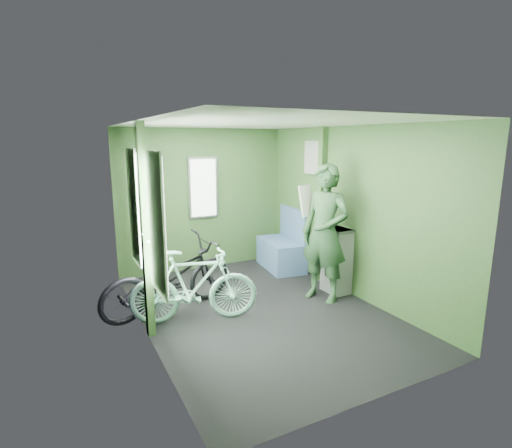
{
  "coord_description": "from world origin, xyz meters",
  "views": [
    {
      "loc": [
        -2.2,
        -4.16,
        2.11
      ],
      "look_at": [
        0.0,
        0.1,
        1.1
      ],
      "focal_mm": 28.0,
      "sensor_mm": 36.0,
      "label": 1
    }
  ],
  "objects": [
    {
      "name": "passenger",
      "position": [
        0.94,
        -0.05,
        0.91
      ],
      "size": [
        0.66,
        0.78,
        1.82
      ],
      "rotation": [
        0.0,
        0.0,
        -1.17
      ],
      "color": "#284A2A",
      "rests_on": "ground"
    },
    {
      "name": "bicycle_mint",
      "position": [
        -0.83,
        0.07,
        0.0
      ],
      "size": [
        1.56,
        0.86,
        0.92
      ],
      "primitive_type": "imported",
      "rotation": [
        0.0,
        -0.06,
        1.3
      ],
      "color": "#89D2B9",
      "rests_on": "ground"
    },
    {
      "name": "bench_seat",
      "position": [
        1.15,
        1.36,
        0.3
      ],
      "size": [
        0.65,
        1.01,
        1.0
      ],
      "rotation": [
        0.0,
        0.0,
        -0.13
      ],
      "color": "navy",
      "rests_on": "ground"
    },
    {
      "name": "room",
      "position": [
        -0.04,
        0.04,
        1.44
      ],
      "size": [
        4.0,
        4.02,
        2.31
      ],
      "color": "black",
      "rests_on": "ground"
    },
    {
      "name": "bicycle_black",
      "position": [
        -1.01,
        0.46,
        0.0
      ],
      "size": [
        1.91,
        1.16,
        1.02
      ],
      "primitive_type": "imported",
      "rotation": [
        0.0,
        -0.16,
        1.81
      ],
      "color": "black",
      "rests_on": "ground"
    },
    {
      "name": "waste_box",
      "position": [
        1.26,
        0.08,
        0.46
      ],
      "size": [
        0.27,
        0.38,
        0.92
      ],
      "primitive_type": "cube",
      "color": "gray",
      "rests_on": "ground"
    }
  ]
}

